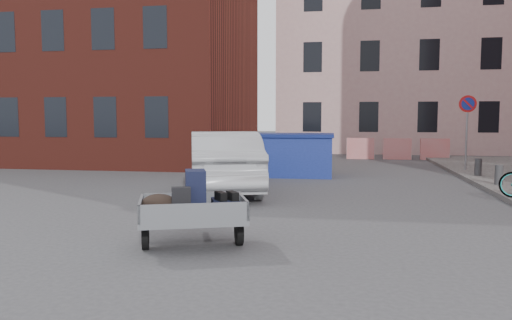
# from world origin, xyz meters

# --- Properties ---
(ground) EXTENTS (120.00, 120.00, 0.00)m
(ground) POSITION_xyz_m (0.00, 0.00, 0.00)
(ground) COLOR #38383A
(ground) RESTS_ON ground
(building_brick) EXTENTS (12.00, 10.00, 14.00)m
(building_brick) POSITION_xyz_m (-9.00, 13.00, 7.00)
(building_brick) COLOR #591E16
(building_brick) RESTS_ON ground
(building_pink) EXTENTS (16.00, 8.00, 14.00)m
(building_pink) POSITION_xyz_m (6.00, 22.00, 7.00)
(building_pink) COLOR #C29595
(building_pink) RESTS_ON ground
(far_building) EXTENTS (6.00, 6.00, 8.00)m
(far_building) POSITION_xyz_m (-20.00, 22.00, 4.00)
(far_building) COLOR maroon
(far_building) RESTS_ON ground
(no_parking_sign) EXTENTS (0.60, 0.09, 2.65)m
(no_parking_sign) POSITION_xyz_m (6.00, 9.48, 2.01)
(no_parking_sign) COLOR gray
(no_parking_sign) RESTS_ON sidewalk
(barriers) EXTENTS (4.70, 0.18, 1.00)m
(barriers) POSITION_xyz_m (4.20, 15.00, 0.50)
(barriers) COLOR red
(barriers) RESTS_ON ground
(trailer) EXTENTS (1.88, 1.98, 1.20)m
(trailer) POSITION_xyz_m (-0.59, -1.93, 0.61)
(trailer) COLOR black
(trailer) RESTS_ON ground
(dumpster) EXTENTS (3.49, 1.86, 1.45)m
(dumpster) POSITION_xyz_m (-0.35, 7.69, 0.73)
(dumpster) COLOR navy
(dumpster) RESTS_ON ground
(silver_car) EXTENTS (3.13, 5.23, 1.63)m
(silver_car) POSITION_xyz_m (-1.49, 3.84, 0.81)
(silver_car) COLOR #A2A5A9
(silver_car) RESTS_ON ground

